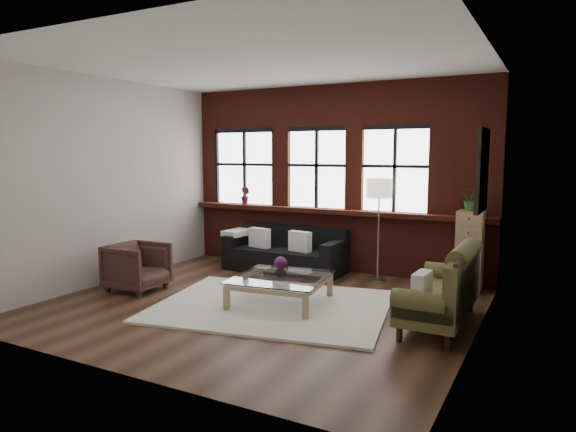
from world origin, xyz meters
The scene contains 26 objects.
floor centered at (0.00, 0.00, 0.00)m, with size 5.50×5.50×0.00m, color #3B2215.
ceiling centered at (0.00, 0.00, 3.20)m, with size 5.50×5.50×0.00m, color white.
wall_back centered at (0.00, 2.50, 1.60)m, with size 5.50×5.50×0.00m, color #BBB5AE.
wall_front centered at (0.00, -2.50, 1.60)m, with size 5.50×5.50×0.00m, color #BBB5AE.
wall_left centered at (-2.75, 0.00, 1.60)m, with size 5.00×5.00×0.00m, color #BBB5AE.
wall_right centered at (2.75, 0.00, 1.60)m, with size 5.00×5.00×0.00m, color #BBB5AE.
brick_backwall centered at (0.00, 2.44, 1.60)m, with size 5.50×0.12×3.20m, color maroon, non-canonical shape.
sill_ledge centered at (0.00, 2.35, 1.04)m, with size 5.50×0.30×0.08m, color maroon.
window_left centered at (-1.80, 2.45, 1.75)m, with size 1.38×0.10×1.50m, color black, non-canonical shape.
window_mid centered at (-0.30, 2.45, 1.75)m, with size 1.38×0.10×1.50m, color black, non-canonical shape.
window_right centered at (1.10, 2.45, 1.75)m, with size 1.38×0.10×1.50m, color black, non-canonical shape.
wall_poster centered at (2.72, 0.30, 1.85)m, with size 0.05×0.74×0.94m, color black, non-canonical shape.
shag_rug centered at (0.19, -0.02, 0.02)m, with size 3.00×2.36×0.03m, color silver.
dark_sofa centered at (-0.66, 1.90, 0.38)m, with size 2.08×0.84×0.75m, color black, non-canonical shape.
pillow_a centered at (-1.10, 1.80, 0.57)m, with size 0.40×0.14×0.34m, color white.
pillow_b centered at (-0.31, 1.80, 0.57)m, with size 0.40×0.14×0.34m, color white.
vintage_settee centered at (2.30, 0.27, 0.46)m, with size 0.77×1.74×0.93m, color brown, non-canonical shape.
pillow_settee centered at (2.22, -0.26, 0.58)m, with size 0.14×0.38×0.34m, color white.
armchair centered at (-2.02, -0.22, 0.35)m, with size 0.76×0.78×0.71m, color #3F251F.
coffee_table centered at (0.24, 0.13, 0.19)m, with size 1.20×1.20×0.40m, color #A28258, non-canonical shape.
vase centered at (0.24, 0.13, 0.46)m, with size 0.15×0.15×0.15m, color #B2B2B2.
flowers centered at (0.24, 0.13, 0.58)m, with size 0.17×0.17×0.17m, color #531C48.
drawer_chest centered at (2.36, 2.07, 0.60)m, with size 0.37×0.37×1.20m, color #A28258.
potted_plant_top centered at (2.36, 2.07, 1.36)m, with size 0.30×0.26×0.33m, color #2D5923.
floor_lamp centered at (0.99, 1.97, 0.90)m, with size 0.40×0.40×1.79m, color #A5A5A8, non-canonical shape.
sill_plant centered at (-1.72, 2.32, 1.25)m, with size 0.19×0.15×0.34m, color #531C48.
Camera 1 is at (3.50, -5.79, 2.04)m, focal length 32.00 mm.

